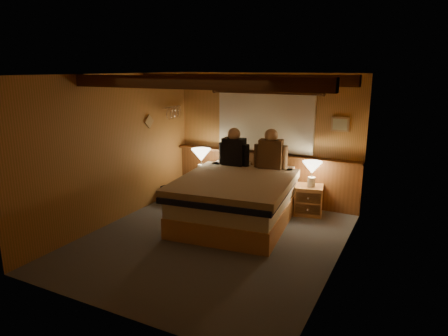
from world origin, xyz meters
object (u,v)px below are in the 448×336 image
Objects in this scene: nightstand_left at (199,187)px; duffel_bag at (174,194)px; person_left at (234,150)px; nightstand_right at (309,200)px; lamp_left at (201,157)px; lamp_right at (312,169)px; person_right at (271,152)px; bed at (237,199)px.

nightstand_left is 0.50m from duffel_bag.
person_left is at bearing 36.41° from duffel_bag.
duffel_bag is (-1.08, -0.36, -0.89)m from person_left.
lamp_left is at bearing 171.44° from nightstand_right.
lamp_right is 0.77m from person_right.
person_right is (-0.73, -0.05, 0.23)m from lamp_right.
lamp_left is 1.39m from person_right.
person_right is 1.33× the size of duffel_bag.
nightstand_left is 0.60m from lamp_left.
nightstand_right is at bearing 151.56° from lamp_right.
nightstand_right is 0.74× the size of person_right.
nightstand_right is 2.50m from duffel_bag.
lamp_left is at bearing 60.42° from nightstand_left.
person_left is at bearing 178.67° from person_right.
nightstand_right is (0.96, 0.89, -0.14)m from bed.
lamp_right reaches higher than duffel_bag.
nightstand_left is at bearing 62.73° from duffel_bag.
lamp_left is (-2.07, -0.12, 0.59)m from nightstand_right.
duffel_bag is at bearing -164.04° from person_left.
person_right is (0.67, 0.09, 0.01)m from person_left.
lamp_right is 1.43m from person_left.
lamp_left is 2.11m from lamp_right.
bed is 3.32× the size of person_right.
bed is at bearing -149.20° from nightstand_right.
lamp_left is (-1.11, 0.77, 0.45)m from bed.
duffel_bag is at bearing -174.44° from person_right.
duffel_bag is at bearing 179.93° from nightstand_right.
nightstand_left is 2.10m from nightstand_right.
person_right reaches higher than lamp_left.
person_right is at bearing 173.27° from nightstand_right.
duffel_bag is (-0.37, -0.39, -0.69)m from lamp_left.
person_right is at bearing 4.96° from person_left.
bed reaches higher than duffel_bag.
lamp_right is at bearing 2.86° from lamp_left.
person_right is (-0.70, -0.06, 0.80)m from nightstand_right.
nightstand_left is 2.21m from lamp_right.
person_left is 0.97× the size of person_right.
bed is at bearing -116.71° from person_right.
lamp_left is at bearing -177.14° from lamp_right.
lamp_left reaches higher than lamp_right.
lamp_left reaches higher than nightstand_right.
bed is 1.55m from duffel_bag.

